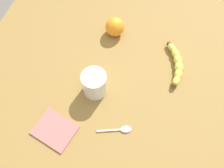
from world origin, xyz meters
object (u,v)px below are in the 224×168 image
(smoothie_glass, at_px, (95,84))
(teaspoon, at_px, (124,129))
(banana, at_px, (176,64))
(orange_fruit, at_px, (115,27))

(smoothie_glass, bearing_deg, teaspoon, -39.27)
(banana, distance_m, orange_fruit, 0.27)
(smoothie_glass, height_order, teaspoon, smoothie_glass)
(teaspoon, bearing_deg, smoothie_glass, 119.96)
(smoothie_glass, height_order, orange_fruit, smoothie_glass)
(orange_fruit, relative_size, teaspoon, 0.66)
(smoothie_glass, relative_size, orange_fruit, 1.28)
(orange_fruit, bearing_deg, banana, -17.68)
(orange_fruit, height_order, teaspoon, orange_fruit)
(smoothie_glass, xyz_separation_m, orange_fruit, (-0.01, 0.26, -0.01))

